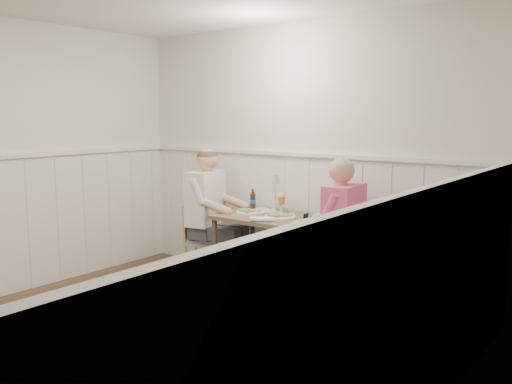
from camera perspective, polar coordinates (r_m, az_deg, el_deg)
ground_plane at (r=4.10m, az=-13.97°, el=-16.69°), size 4.50×4.50×0.00m
room_shell at (r=3.74m, az=-14.76°, el=4.97°), size 4.04×4.54×2.60m
wainscot at (r=4.31m, az=-7.12°, el=-5.59°), size 4.00×4.49×1.34m
dining_table at (r=5.22m, az=1.34°, el=-3.54°), size 0.96×0.70×0.75m
chair_right at (r=4.81m, az=8.58°, el=-6.63°), size 0.54×0.54×0.90m
chair_left at (r=5.77m, az=-5.85°, el=-4.75°), size 0.49×0.49×0.79m
man_in_pink at (r=4.80m, az=8.70°, el=-5.62°), size 0.66×0.46×1.37m
diner_cream at (r=5.64m, az=-4.95°, el=-3.38°), size 0.70×0.51×1.39m
plate_man at (r=5.07m, az=2.44°, el=-2.48°), size 0.30×0.30×0.08m
plate_diner at (r=5.31m, az=-0.77°, el=-2.01°), size 0.28×0.28×0.07m
beer_glass_a at (r=5.30m, az=2.73°, el=-0.82°), size 0.08×0.08×0.20m
beer_glass_b at (r=5.34m, az=2.65°, el=-1.04°), size 0.06×0.06×0.16m
beer_bottle at (r=5.53m, az=-0.33°, el=-0.87°), size 0.06×0.06×0.21m
rolled_napkin at (r=4.89m, az=0.57°, el=-2.89°), size 0.20×0.15×0.05m
grass_vase at (r=5.46m, az=1.94°, el=-0.14°), size 0.04×0.04×0.38m
gingham_mat at (r=5.45m, az=0.39°, el=-1.95°), size 0.40×0.37×0.01m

